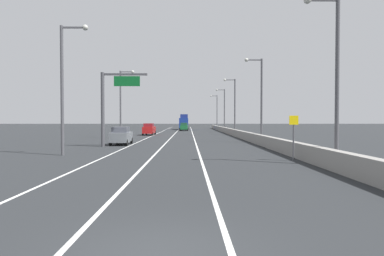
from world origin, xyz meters
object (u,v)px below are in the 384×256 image
at_px(lamp_post_right_near, 333,69).
at_px(car_red_2, 149,129).
at_px(lamp_post_right_third, 233,103).
at_px(lamp_post_left_mid, 122,99).
at_px(lamp_post_right_second, 259,94).
at_px(speed_advisory_sign, 294,134).
at_px(overhead_sign_gantry, 110,100).
at_px(box_truck, 184,122).
at_px(car_green_0, 184,127).
at_px(car_gray_1, 121,136).
at_px(lamp_post_right_fifth, 216,110).
at_px(lamp_post_left_near, 65,80).
at_px(lamp_post_right_fourth, 223,107).

distance_m(lamp_post_right_near, car_red_2, 43.05).
bearing_deg(lamp_post_right_third, lamp_post_left_mid, -151.36).
bearing_deg(lamp_post_right_second, speed_advisory_sign, -94.75).
bearing_deg(lamp_post_right_second, overhead_sign_gantry, -161.48).
bearing_deg(box_truck, lamp_post_right_near, -82.51).
bearing_deg(speed_advisory_sign, lamp_post_right_third, 88.38).
bearing_deg(lamp_post_right_near, car_green_0, 98.52).
xyz_separation_m(overhead_sign_gantry, car_gray_1, (0.56, 2.74, -3.75)).
xyz_separation_m(speed_advisory_sign, lamp_post_right_fifth, (1.29, 75.95, 3.96)).
distance_m(lamp_post_right_second, lamp_post_left_near, 22.32).
distance_m(speed_advisory_sign, car_green_0, 62.04).
xyz_separation_m(lamp_post_right_second, car_green_0, (-9.39, 44.20, -4.73)).
bearing_deg(box_truck, lamp_post_left_near, -96.89).
relative_size(lamp_post_right_third, lamp_post_right_fourth, 1.00).
bearing_deg(lamp_post_right_fourth, box_truck, 121.92).
height_order(speed_advisory_sign, box_truck, box_truck).
xyz_separation_m(lamp_post_right_second, lamp_post_right_fourth, (-0.10, 39.09, 0.00)).
height_order(lamp_post_left_mid, car_green_0, lamp_post_left_mid).
height_order(lamp_post_right_third, car_gray_1, lamp_post_right_third).
bearing_deg(lamp_post_right_fifth, lamp_post_right_fourth, -89.87).
distance_m(speed_advisory_sign, car_gray_1, 20.43).
relative_size(speed_advisory_sign, car_gray_1, 0.67).
bearing_deg(lamp_post_right_second, car_red_2, 127.01).
relative_size(lamp_post_right_fifth, car_red_2, 2.11).
relative_size(lamp_post_right_third, car_green_0, 2.13).
relative_size(lamp_post_right_fifth, lamp_post_left_near, 1.00).
relative_size(lamp_post_right_fourth, lamp_post_right_fifth, 1.00).
bearing_deg(speed_advisory_sign, lamp_post_right_fourth, 88.65).
distance_m(lamp_post_left_near, car_gray_1, 12.02).
distance_m(speed_advisory_sign, box_truck, 72.03).
relative_size(lamp_post_right_near, lamp_post_right_third, 1.00).
bearing_deg(lamp_post_left_near, car_green_0, 81.77).
xyz_separation_m(lamp_post_right_near, box_truck, (-9.71, 73.80, -3.76)).
xyz_separation_m(overhead_sign_gantry, car_red_2, (0.91, 25.80, -3.68)).
xyz_separation_m(lamp_post_left_mid, car_gray_1, (2.35, -12.61, -4.75)).
distance_m(car_gray_1, box_truck, 57.29).
height_order(overhead_sign_gantry, lamp_post_left_mid, lamp_post_left_mid).
bearing_deg(lamp_post_right_near, box_truck, 97.49).
relative_size(lamp_post_right_fifth, car_gray_1, 2.23).
xyz_separation_m(lamp_post_right_second, lamp_post_right_third, (-0.39, 19.54, 0.00)).
bearing_deg(lamp_post_left_mid, lamp_post_right_fifth, 69.84).
distance_m(lamp_post_right_fourth, lamp_post_left_near, 55.51).
bearing_deg(lamp_post_left_near, box_truck, 83.11).
height_order(speed_advisory_sign, lamp_post_right_fourth, lamp_post_right_fourth).
bearing_deg(lamp_post_right_second, lamp_post_left_near, -142.65).
xyz_separation_m(lamp_post_right_fourth, car_gray_1, (-15.59, -41.79, -4.75)).
bearing_deg(speed_advisory_sign, lamp_post_right_fifth, 89.03).
height_order(car_gray_1, car_red_2, car_red_2).
bearing_deg(lamp_post_right_fifth, lamp_post_left_mid, -110.16).
height_order(lamp_post_right_fourth, box_truck, lamp_post_right_fourth).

